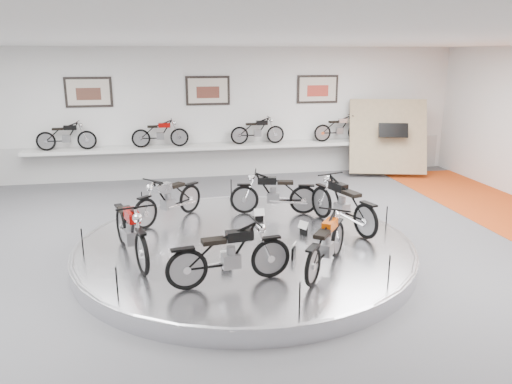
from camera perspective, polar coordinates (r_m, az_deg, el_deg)
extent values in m
plane|color=#4F4F52|center=(9.45, -0.97, -8.01)|extent=(16.00, 16.00, 0.00)
plane|color=white|center=(8.68, -1.09, 17.01)|extent=(16.00, 16.00, 0.00)
plane|color=silver|center=(15.72, -5.47, 8.92)|extent=(16.00, 0.00, 16.00)
cube|color=#BCBCBA|center=(15.92, -5.33, 3.72)|extent=(15.68, 0.04, 1.10)
cylinder|color=silver|center=(9.67, -1.28, -6.50)|extent=(6.40, 6.40, 0.30)
torus|color=#B2B2BA|center=(9.63, -1.29, -5.83)|extent=(6.40, 6.40, 0.10)
cube|color=silver|center=(15.57, -5.27, 5.14)|extent=(11.00, 0.55, 0.10)
cube|color=beige|center=(15.67, -18.59, 10.76)|extent=(1.35, 0.06, 0.88)
cube|color=beige|center=(15.61, -5.52, 11.46)|extent=(1.35, 0.06, 0.88)
cube|color=beige|center=(16.32, 7.05, 11.58)|extent=(1.35, 0.06, 0.88)
cube|color=tan|center=(16.46, 14.83, 6.14)|extent=(2.56, 1.52, 2.30)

